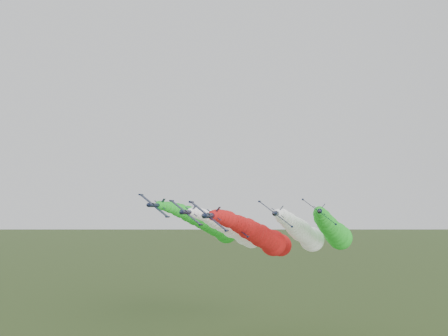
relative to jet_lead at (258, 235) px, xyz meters
The scene contains 6 objects.
jet_lead is the anchor object (origin of this frame).
jet_inner_left 16.15m from the jet_lead, 123.86° to the left, with size 14.51×62.77×15.30m.
jet_inner_right 18.28m from the jet_lead, 50.86° to the left, with size 15.06×63.32×15.85m.
jet_outer_left 27.57m from the jet_lead, 132.70° to the left, with size 15.12×63.38×15.91m.
jet_outer_right 27.63m from the jet_lead, 41.01° to the left, with size 15.09×63.34×15.87m.
jet_trail 26.74m from the jet_lead, 89.33° to the left, with size 15.04×63.30×15.83m.
Camera 1 is at (19.00, -92.28, 43.03)m, focal length 35.00 mm.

